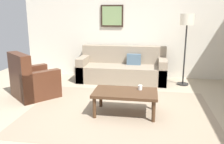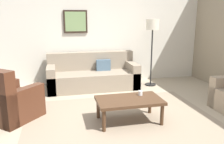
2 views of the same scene
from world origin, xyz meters
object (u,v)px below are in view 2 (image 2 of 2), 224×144
armchair_leather (8,103)px  cup (140,93)px  framed_artwork (75,22)px  lamp_standing (152,31)px  coffee_table (129,102)px  couch_main (93,76)px

armchair_leather → cup: armchair_leather is taller
framed_artwork → lamp_standing: bearing=-17.6°
armchair_leather → cup: bearing=-10.3°
coffee_table → cup: (0.25, 0.14, 0.09)m
coffee_table → framed_artwork: framed_artwork is taller
cup → framed_artwork: bearing=110.2°
coffee_table → lamp_standing: size_ratio=0.64×
couch_main → framed_artwork: (-0.35, 0.42, 1.35)m
couch_main → armchair_leather: (-1.72, -1.62, 0.01)m
couch_main → coffee_table: couch_main is taller
couch_main → lamp_standing: size_ratio=1.30×
couch_main → armchair_leather: 2.36m
framed_artwork → armchair_leather: bearing=-123.9°
lamp_standing → framed_artwork: bearing=162.4°
armchair_leather → lamp_standing: lamp_standing is taller
cup → lamp_standing: size_ratio=0.05×
armchair_leather → lamp_standing: (3.24, 1.44, 1.10)m
couch_main → armchair_leather: armchair_leather is taller
couch_main → lamp_standing: bearing=-6.7°
armchair_leather → coffee_table: 2.09m
couch_main → armchair_leather: size_ratio=1.97×
coffee_table → framed_artwork: bearing=104.2°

